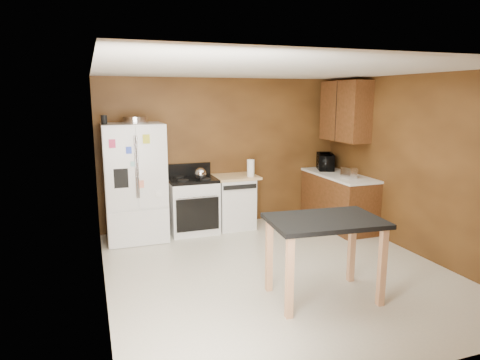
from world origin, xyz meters
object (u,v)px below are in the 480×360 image
roasting_pan (135,120)px  toaster (349,173)px  paper_towel (251,168)px  green_canister (251,171)px  island (325,231)px  dishwasher (234,201)px  kettle (200,173)px  refrigerator (135,183)px  gas_range (193,204)px  microwave (325,162)px  pen_cup (104,120)px

roasting_pan → toaster: 3.46m
paper_towel → green_canister: 0.23m
island → dishwasher: bearing=91.7°
toaster → kettle: bearing=154.6°
toaster → island: size_ratio=0.19×
paper_towel → refrigerator: size_ratio=0.16×
refrigerator → gas_range: 1.01m
toaster → green_canister: bearing=138.0°
kettle → dishwasher: bearing=13.8°
microwave → toaster: bearing=-161.9°
toaster → dishwasher: 1.95m
microwave → dishwasher: bearing=111.0°
roasting_pan → island: bearing=-59.2°
kettle → refrigerator: refrigerator is taller
kettle → green_canister: (0.94, 0.19, -0.05)m
green_canister → refrigerator: (-1.96, -0.12, -0.05)m
roasting_pan → dishwasher: size_ratio=0.44×
toaster → island: toaster is taller
toaster → gas_range: (-2.39, 0.83, -0.53)m
kettle → toaster: kettle is taller
green_canister → gas_range: (-1.05, -0.06, -0.49)m
roasting_pan → pen_cup: size_ratio=3.00×
microwave → dishwasher: size_ratio=0.54×
roasting_pan → island: (1.66, -2.78, -1.08)m
paper_towel → toaster: size_ratio=1.17×
island → pen_cup: bearing=128.8°
pen_cup → dishwasher: pen_cup is taller
pen_cup → island: bearing=-51.2°
gas_range → pen_cup: bearing=-173.3°
roasting_pan → green_canister: (1.90, 0.07, -0.90)m
green_canister → dishwasher: green_canister is taller
roasting_pan → gas_range: (0.85, 0.00, -1.39)m
gas_range → dishwasher: bearing=1.9°
pen_cup → island: 3.54m
toaster → microwave: microwave is taller
toaster → refrigerator: refrigerator is taller
toaster → dishwasher: size_ratio=0.27×
gas_range → paper_towel: bearing=-7.8°
roasting_pan → pen_cup: (-0.46, -0.15, 0.02)m
paper_towel → gas_range: (-0.96, 0.13, -0.57)m
gas_range → dishwasher: 0.72m
paper_towel → gas_range: paper_towel is taller
gas_range → island: (0.81, -2.78, 0.31)m
microwave → island: size_ratio=0.38×
pen_cup → paper_towel: size_ratio=0.47×
refrigerator → dishwasher: refrigerator is taller
microwave → paper_towel: bearing=116.8°
green_canister → island: green_canister is taller
paper_towel → gas_range: bearing=172.2°
kettle → green_canister: kettle is taller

